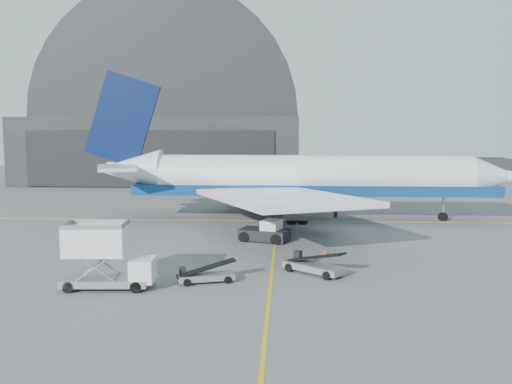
# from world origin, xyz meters

# --- Properties ---
(ground) EXTENTS (200.00, 200.00, 0.00)m
(ground) POSITION_xyz_m (0.00, 0.00, 0.00)
(ground) COLOR #565659
(ground) RESTS_ON ground
(taxi_lines) EXTENTS (80.00, 42.12, 0.02)m
(taxi_lines) POSITION_xyz_m (0.00, 12.67, 0.01)
(taxi_lines) COLOR gold
(taxi_lines) RESTS_ON ground
(hangar) EXTENTS (50.00, 28.30, 28.00)m
(hangar) POSITION_xyz_m (-22.00, 64.95, 9.54)
(hangar) COLOR black
(hangar) RESTS_ON ground
(distant_bldg_a) EXTENTS (14.00, 8.00, 4.00)m
(distant_bldg_a) POSITION_xyz_m (38.00, 72.00, 0.00)
(distant_bldg_a) COLOR black
(distant_bldg_a) RESTS_ON ground
(airliner) EXTENTS (48.55, 47.07, 17.04)m
(airliner) POSITION_xyz_m (2.14, 21.11, 4.77)
(airliner) COLOR white
(airliner) RESTS_ON ground
(catering_truck) EXTENTS (6.21, 2.63, 4.19)m
(catering_truck) POSITION_xyz_m (-11.00, -6.97, 2.12)
(catering_truck) COLOR slate
(catering_truck) RESTS_ON ground
(pushback_tug) EXTENTS (5.04, 3.83, 2.07)m
(pushback_tug) POSITION_xyz_m (-0.87, 9.01, 0.78)
(pushback_tug) COLOR black
(pushback_tug) RESTS_ON ground
(belt_loader_a) EXTENTS (4.19, 2.40, 1.57)m
(belt_loader_a) POSITION_xyz_m (-4.53, -5.17, 0.48)
(belt_loader_a) COLOR slate
(belt_loader_a) RESTS_ON ground
(belt_loader_b) EXTENTS (4.65, 4.19, 1.91)m
(belt_loader_b) POSITION_xyz_m (3.03, -2.42, 0.59)
(belt_loader_b) COLOR slate
(belt_loader_b) RESTS_ON ground
(traffic_cone) EXTENTS (0.34, 0.34, 0.50)m
(traffic_cone) POSITION_xyz_m (4.27, 3.60, 0.23)
(traffic_cone) COLOR red
(traffic_cone) RESTS_ON ground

